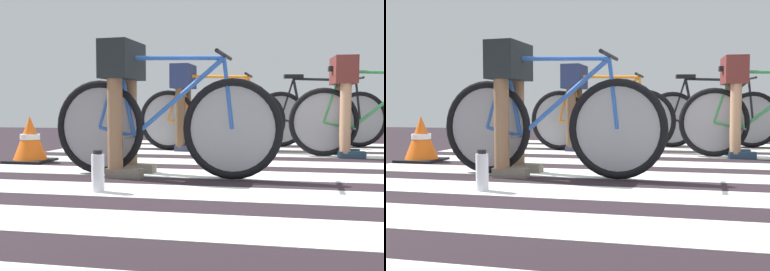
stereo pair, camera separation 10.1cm
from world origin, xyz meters
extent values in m
cube|color=black|center=(0.00, 0.00, 0.01)|extent=(18.00, 14.00, 0.02)
cube|color=silver|center=(0.08, -1.55, 0.02)|extent=(5.20, 0.44, 0.00)
cube|color=silver|center=(-0.04, -0.80, 0.02)|extent=(5.20, 0.44, 0.00)
cube|color=silver|center=(0.11, -0.04, 0.02)|extent=(5.20, 0.44, 0.00)
cube|color=silver|center=(0.12, 0.70, 0.02)|extent=(5.20, 0.44, 0.00)
cube|color=silver|center=(-0.04, 1.49, 0.02)|extent=(5.20, 0.44, 0.00)
cube|color=silver|center=(0.12, 2.23, 0.02)|extent=(5.20, 0.44, 0.00)
cube|color=silver|center=(-0.04, 2.99, 0.02)|extent=(5.20, 0.44, 0.00)
torus|color=black|center=(-1.36, -0.19, 0.38)|extent=(0.72, 0.10, 0.72)
torus|color=black|center=(-0.34, -0.25, 0.38)|extent=(0.72, 0.10, 0.72)
cylinder|color=gray|center=(-1.36, -0.19, 0.38)|extent=(0.61, 0.04, 0.61)
cylinder|color=gray|center=(-0.34, -0.25, 0.38)|extent=(0.61, 0.04, 0.61)
cylinder|color=#2A57AE|center=(-0.80, -0.22, 0.89)|extent=(0.80, 0.08, 0.05)
cylinder|color=#2A57AE|center=(-0.74, -0.23, 0.60)|extent=(0.70, 0.08, 0.59)
cylinder|color=#2A57AE|center=(-1.14, -0.20, 0.61)|extent=(0.16, 0.04, 0.59)
cylinder|color=#2A57AE|center=(-1.22, -0.20, 0.35)|extent=(0.29, 0.05, 0.09)
cylinder|color=#2A57AE|center=(-1.28, -0.19, 0.64)|extent=(0.19, 0.04, 0.53)
cylinder|color=#2A57AE|center=(-0.37, -0.25, 0.63)|extent=(0.09, 0.03, 0.50)
cube|color=black|center=(-1.20, -0.20, 0.93)|extent=(0.25, 0.11, 0.05)
cylinder|color=black|center=(-0.40, -0.25, 0.90)|extent=(0.06, 0.52, 0.03)
cylinder|color=#4C4C51|center=(-1.08, -0.21, 0.32)|extent=(0.04, 0.34, 0.02)
cylinder|color=brown|center=(-1.16, -0.06, 0.52)|extent=(0.11, 0.11, 0.91)
cylinder|color=brown|center=(-1.18, -0.34, 0.52)|extent=(0.11, 0.11, 0.91)
cube|color=black|center=(-1.17, -0.20, 0.88)|extent=(0.25, 0.42, 0.28)
cube|color=#655D51|center=(-1.09, -0.07, 0.06)|extent=(0.27, 0.12, 0.07)
cube|color=#655D51|center=(-1.11, -0.35, 0.06)|extent=(0.27, 0.12, 0.07)
torus|color=black|center=(0.44, 1.43, 0.38)|extent=(0.72, 0.10, 0.72)
cylinder|color=gray|center=(0.44, 1.43, 0.38)|extent=(0.61, 0.04, 0.61)
cylinder|color=#35864A|center=(1.00, 1.46, 0.89)|extent=(0.80, 0.08, 0.05)
cylinder|color=#35864A|center=(0.66, 1.44, 0.61)|extent=(0.15, 0.04, 0.59)
cylinder|color=#35864A|center=(0.58, 1.43, 0.35)|extent=(0.29, 0.04, 0.09)
cylinder|color=#35864A|center=(0.52, 1.43, 0.64)|extent=(0.19, 0.04, 0.53)
cube|color=black|center=(0.60, 1.44, 0.93)|extent=(0.24, 0.10, 0.05)
cylinder|color=#4C4C51|center=(0.72, 1.44, 0.32)|extent=(0.04, 0.34, 0.02)
cylinder|color=#A87A5B|center=(0.62, 1.58, 0.54)|extent=(0.11, 0.11, 0.94)
cylinder|color=#A87A5B|center=(0.64, 1.30, 0.54)|extent=(0.11, 0.11, 0.94)
cube|color=#582320|center=(0.63, 1.44, 0.91)|extent=(0.24, 0.42, 0.28)
cube|color=#21394E|center=(0.69, 1.58, 0.06)|extent=(0.27, 0.11, 0.07)
cube|color=#21394E|center=(0.71, 1.30, 0.06)|extent=(0.27, 0.11, 0.07)
torus|color=black|center=(-1.32, 1.80, 0.38)|extent=(0.72, 0.10, 0.72)
torus|color=black|center=(-0.30, 1.74, 0.38)|extent=(0.72, 0.10, 0.72)
cylinder|color=gray|center=(-1.32, 1.80, 0.38)|extent=(0.61, 0.04, 0.61)
cylinder|color=gray|center=(-0.30, 1.74, 0.38)|extent=(0.61, 0.04, 0.61)
cylinder|color=orange|center=(-0.76, 1.77, 0.89)|extent=(0.80, 0.08, 0.05)
cylinder|color=orange|center=(-0.70, 1.77, 0.60)|extent=(0.70, 0.08, 0.59)
cylinder|color=orange|center=(-1.10, 1.79, 0.61)|extent=(0.16, 0.04, 0.59)
cylinder|color=orange|center=(-1.18, 1.80, 0.35)|extent=(0.29, 0.04, 0.09)
cylinder|color=orange|center=(-1.24, 1.80, 0.64)|extent=(0.19, 0.04, 0.53)
cylinder|color=orange|center=(-0.33, 1.75, 0.63)|extent=(0.09, 0.03, 0.50)
cube|color=black|center=(-1.16, 1.79, 0.93)|extent=(0.24, 0.10, 0.05)
cylinder|color=black|center=(-0.36, 1.75, 0.90)|extent=(0.06, 0.52, 0.03)
cylinder|color=#4C4C51|center=(-1.04, 1.79, 0.32)|extent=(0.04, 0.34, 0.02)
cylinder|color=brown|center=(-1.12, 1.93, 0.53)|extent=(0.11, 0.11, 0.92)
cylinder|color=brown|center=(-1.14, 1.65, 0.53)|extent=(0.11, 0.11, 0.92)
cube|color=navy|center=(-1.13, 1.79, 0.89)|extent=(0.24, 0.42, 0.28)
cube|color=#2A2C48|center=(-1.05, 1.93, 0.06)|extent=(0.27, 0.12, 0.07)
cube|color=#2A2C48|center=(-1.07, 1.65, 0.06)|extent=(0.27, 0.12, 0.07)
torus|color=black|center=(0.00, 2.50, 0.38)|extent=(0.71, 0.18, 0.72)
torus|color=black|center=(1.01, 2.69, 0.38)|extent=(0.71, 0.18, 0.72)
cylinder|color=gray|center=(0.00, 2.50, 0.38)|extent=(0.60, 0.12, 0.61)
cylinder|color=gray|center=(1.01, 2.69, 0.38)|extent=(0.60, 0.12, 0.61)
cylinder|color=black|center=(0.55, 2.60, 0.89)|extent=(0.79, 0.18, 0.05)
cylinder|color=black|center=(0.61, 2.61, 0.60)|extent=(0.70, 0.16, 0.59)
cylinder|color=black|center=(0.22, 2.54, 0.61)|extent=(0.16, 0.06, 0.59)
cylinder|color=black|center=(0.14, 2.53, 0.35)|extent=(0.29, 0.08, 0.09)
cylinder|color=black|center=(0.08, 2.52, 0.64)|extent=(0.19, 0.06, 0.53)
cylinder|color=black|center=(0.98, 2.68, 0.63)|extent=(0.09, 0.04, 0.50)
cube|color=black|center=(0.16, 2.53, 0.93)|extent=(0.25, 0.13, 0.05)
cylinder|color=black|center=(0.95, 2.67, 0.90)|extent=(0.12, 0.52, 0.03)
cylinder|color=#4C4C51|center=(0.28, 2.55, 0.32)|extent=(0.08, 0.34, 0.02)
cylinder|color=white|center=(-1.08, -0.89, 0.14)|extent=(0.08, 0.08, 0.23)
cylinder|color=black|center=(-1.08, -0.89, 0.26)|extent=(0.05, 0.05, 0.02)
cube|color=black|center=(-2.30, 0.41, 0.03)|extent=(0.38, 0.38, 0.02)
cone|color=#EA5B14|center=(-2.30, 0.41, 0.24)|extent=(0.33, 0.33, 0.43)
cylinder|color=white|center=(-2.30, 0.41, 0.26)|extent=(0.18, 0.18, 0.05)
camera|label=1|loc=(-0.01, -3.41, 0.53)|focal=42.01mm
camera|label=2|loc=(0.09, -3.41, 0.53)|focal=42.01mm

